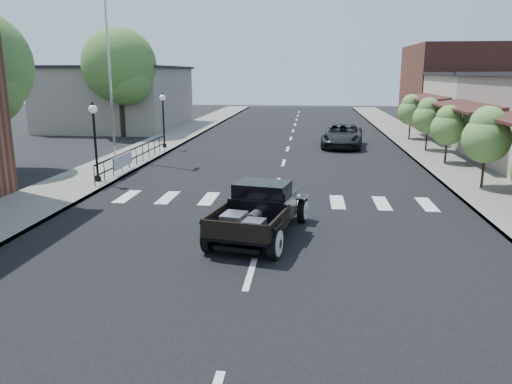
# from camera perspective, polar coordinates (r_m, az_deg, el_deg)

# --- Properties ---
(ground) EXTENTS (120.00, 120.00, 0.00)m
(ground) POSITION_cam_1_polar(r_m,az_deg,el_deg) (14.76, 0.72, -4.90)
(ground) COLOR black
(ground) RESTS_ON ground
(road) EXTENTS (14.00, 80.00, 0.02)m
(road) POSITION_cam_1_polar(r_m,az_deg,el_deg) (29.35, 3.48, 4.35)
(road) COLOR black
(road) RESTS_ON ground
(road_markings) EXTENTS (12.00, 60.00, 0.06)m
(road_markings) POSITION_cam_1_polar(r_m,az_deg,el_deg) (24.43, 2.92, 2.48)
(road_markings) COLOR silver
(road_markings) RESTS_ON ground
(sidewalk_left) EXTENTS (3.00, 80.00, 0.15)m
(sidewalk_left) POSITION_cam_1_polar(r_m,az_deg,el_deg) (30.90, -12.52, 4.64)
(sidewalk_left) COLOR gray
(sidewalk_left) RESTS_ON ground
(sidewalk_right) EXTENTS (3.00, 80.00, 0.15)m
(sidewalk_right) POSITION_cam_1_polar(r_m,az_deg,el_deg) (30.18, 19.86, 3.95)
(sidewalk_right) COLOR gray
(sidewalk_right) RESTS_ON ground
(low_building_left) EXTENTS (10.00, 12.00, 5.00)m
(low_building_left) POSITION_cam_1_polar(r_m,az_deg,el_deg) (45.06, -15.38, 10.26)
(low_building_left) COLOR gray
(low_building_left) RESTS_ON ground
(storefront_far) EXTENTS (10.00, 9.00, 4.50)m
(storefront_far) POSITION_cam_1_polar(r_m,az_deg,el_deg) (38.55, 27.21, 8.43)
(storefront_far) COLOR #BEB7A1
(storefront_far) RESTS_ON ground
(far_building_right) EXTENTS (11.00, 10.00, 7.00)m
(far_building_right) POSITION_cam_1_polar(r_m,az_deg,el_deg) (48.11, 23.71, 10.99)
(far_building_right) COLOR brown
(far_building_right) RESTS_ON ground
(railing) EXTENTS (0.08, 10.00, 1.00)m
(railing) POSITION_cam_1_polar(r_m,az_deg,el_deg) (25.76, -13.54, 4.16)
(railing) COLOR black
(railing) RESTS_ON sidewalk_left
(banner) EXTENTS (0.04, 2.20, 0.60)m
(banner) POSITION_cam_1_polar(r_m,az_deg,el_deg) (23.92, -14.91, 2.90)
(banner) COLOR silver
(banner) RESTS_ON sidewalk_left
(lamp_post_b) EXTENTS (0.36, 0.36, 3.35)m
(lamp_post_b) POSITION_cam_1_polar(r_m,az_deg,el_deg) (22.03, -17.89, 5.45)
(lamp_post_b) COLOR black
(lamp_post_b) RESTS_ON sidewalk_left
(lamp_post_c) EXTENTS (0.36, 0.36, 3.35)m
(lamp_post_c) POSITION_cam_1_polar(r_m,az_deg,el_deg) (31.37, -10.53, 8.08)
(lamp_post_c) COLOR black
(lamp_post_c) RESTS_ON sidewalk_left
(flagpole) EXTENTS (0.12, 0.12, 11.49)m
(flagpole) POSITION_cam_1_polar(r_m,az_deg,el_deg) (28.02, -16.55, 15.49)
(flagpole) COLOR silver
(flagpole) RESTS_ON sidewalk_left
(big_tree_far) EXTENTS (5.34, 5.34, 7.85)m
(big_tree_far) POSITION_cam_1_polar(r_m,az_deg,el_deg) (38.51, -15.25, 11.93)
(big_tree_far) COLOR #467130
(big_tree_far) RESTS_ON ground
(small_tree_b) EXTENTS (1.88, 1.88, 3.13)m
(small_tree_b) POSITION_cam_1_polar(r_m,az_deg,el_deg) (21.91, 24.74, 4.53)
(small_tree_b) COLOR #5B883E
(small_tree_b) RESTS_ON sidewalk_right
(small_tree_c) EXTENTS (1.69, 1.69, 2.81)m
(small_tree_c) POSITION_cam_1_polar(r_m,az_deg,el_deg) (27.32, 21.01, 6.08)
(small_tree_c) COLOR #5B883E
(small_tree_c) RESTS_ON sidewalk_right
(small_tree_d) EXTENTS (1.79, 1.79, 2.98)m
(small_tree_d) POSITION_cam_1_polar(r_m,az_deg,el_deg) (31.59, 19.01, 7.28)
(small_tree_d) COLOR #5B883E
(small_tree_d) RESTS_ON sidewalk_right
(small_tree_e) EXTENTS (1.77, 1.77, 2.95)m
(small_tree_e) POSITION_cam_1_polar(r_m,az_deg,el_deg) (36.71, 17.23, 8.15)
(small_tree_e) COLOR #5B883E
(small_tree_e) RESTS_ON sidewalk_right
(hotrod_pickup) EXTENTS (3.07, 5.01, 1.62)m
(hotrod_pickup) POSITION_cam_1_polar(r_m,az_deg,el_deg) (14.33, 0.48, -2.08)
(hotrod_pickup) COLOR black
(hotrod_pickup) RESTS_ON ground
(second_car) EXTENTS (3.00, 5.50, 1.46)m
(second_car) POSITION_cam_1_polar(r_m,az_deg,el_deg) (32.51, 9.85, 6.35)
(second_car) COLOR black
(second_car) RESTS_ON ground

